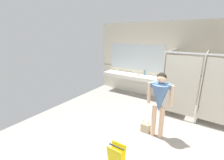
{
  "coord_description": "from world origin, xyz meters",
  "views": [
    {
      "loc": [
        0.74,
        -2.88,
        2.38
      ],
      "look_at": [
        -1.78,
        0.94,
        1.03
      ],
      "focal_mm": 24.9,
      "sensor_mm": 36.0,
      "label": 1
    }
  ],
  "objects_px": {
    "handbag": "(145,127)",
    "paper_cup": "(138,75)",
    "person_standing": "(160,98)",
    "wet_floor_sign": "(116,160)",
    "soap_dispenser": "(145,73)"
  },
  "relations": [
    {
      "from": "handbag",
      "to": "paper_cup",
      "type": "height_order",
      "value": "paper_cup"
    },
    {
      "from": "person_standing",
      "to": "wet_floor_sign",
      "type": "height_order",
      "value": "person_standing"
    },
    {
      "from": "paper_cup",
      "to": "wet_floor_sign",
      "type": "distance_m",
      "value": 3.79
    },
    {
      "from": "person_standing",
      "to": "soap_dispenser",
      "type": "xyz_separation_m",
      "value": [
        -1.32,
        2.39,
        -0.08
      ]
    },
    {
      "from": "person_standing",
      "to": "wet_floor_sign",
      "type": "distance_m",
      "value": 1.63
    },
    {
      "from": "person_standing",
      "to": "paper_cup",
      "type": "xyz_separation_m",
      "value": [
        -1.45,
        2.09,
        -0.12
      ]
    },
    {
      "from": "handbag",
      "to": "paper_cup",
      "type": "distance_m",
      "value": 2.51
    },
    {
      "from": "soap_dispenser",
      "to": "wet_floor_sign",
      "type": "relative_size",
      "value": 0.35
    },
    {
      "from": "soap_dispenser",
      "to": "paper_cup",
      "type": "xyz_separation_m",
      "value": [
        -0.13,
        -0.29,
        -0.04
      ]
    },
    {
      "from": "person_standing",
      "to": "wet_floor_sign",
      "type": "relative_size",
      "value": 2.69
    },
    {
      "from": "handbag",
      "to": "paper_cup",
      "type": "xyz_separation_m",
      "value": [
        -1.16,
        2.09,
        0.75
      ]
    },
    {
      "from": "handbag",
      "to": "paper_cup",
      "type": "relative_size",
      "value": 3.41
    },
    {
      "from": "paper_cup",
      "to": "person_standing",
      "type": "bearing_deg",
      "value": -55.3
    },
    {
      "from": "person_standing",
      "to": "handbag",
      "type": "bearing_deg",
      "value": 178.56
    },
    {
      "from": "person_standing",
      "to": "wet_floor_sign",
      "type": "xyz_separation_m",
      "value": [
        -0.25,
        -1.46,
        -0.69
      ]
    }
  ]
}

